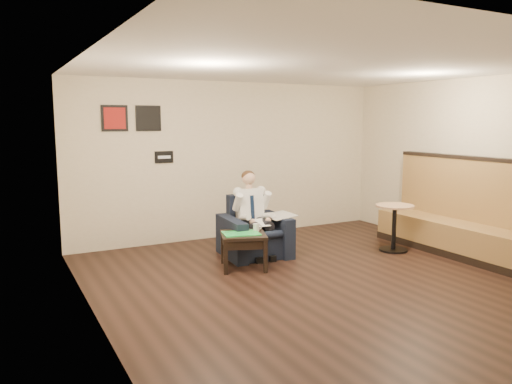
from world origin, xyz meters
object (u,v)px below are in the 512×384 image
armchair (255,227)px  cafe_table (394,228)px  coffee_mug (256,227)px  seated_man (258,217)px  banquette (461,207)px  side_table (243,251)px  smartphone (246,230)px  green_folder (241,233)px

armchair → cafe_table: (2.14, -0.82, -0.08)m
coffee_mug → cafe_table: size_ratio=0.14×
seated_man → banquette: size_ratio=0.43×
seated_man → banquette: 3.21m
side_table → banquette: size_ratio=0.21×
smartphone → armchair: bearing=77.4°
seated_man → smartphone: 0.43m
smartphone → banquette: size_ratio=0.05×
smartphone → cafe_table: cafe_table is taller
cafe_table → seated_man: bearing=162.1°
green_folder → cafe_table: bearing=-6.3°
side_table → green_folder: (-0.04, -0.01, 0.26)m
green_folder → coffee_mug: bearing=13.4°
armchair → coffee_mug: size_ratio=8.89×
seated_man → green_folder: size_ratio=2.49×
seated_man → coffee_mug: seated_man is taller
seated_man → armchair: bearing=90.0°
side_table → green_folder: 0.27m
side_table → coffee_mug: (0.24, 0.06, 0.31)m
seated_man → cafe_table: size_ratio=1.67×
armchair → smartphone: (-0.34, -0.36, 0.05)m
side_table → coffee_mug: size_ratio=5.79×
armchair → seated_man: bearing=-90.0°
green_folder → side_table: bearing=13.4°
cafe_table → smartphone: bearing=169.7°
side_table → smartphone: 0.32m
cafe_table → side_table: bearing=173.4°
banquette → cafe_table: banquette is taller
green_folder → coffee_mug: coffee_mug is taller
coffee_mug → banquette: size_ratio=0.04×
green_folder → banquette: bearing=-15.5°
smartphone → side_table: bearing=-97.4°
banquette → cafe_table: (-0.76, 0.65, -0.38)m
side_table → cafe_table: 2.61m
seated_man → side_table: seated_man is taller
armchair → side_table: (-0.45, -0.51, -0.21)m
smartphone → coffee_mug: bearing=-7.1°
armchair → banquette: size_ratio=0.32×
green_folder → armchair: bearing=46.7°
seated_man → smartphone: seated_man is taller
seated_man → green_folder: seated_man is taller
armchair → banquette: bearing=-22.4°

